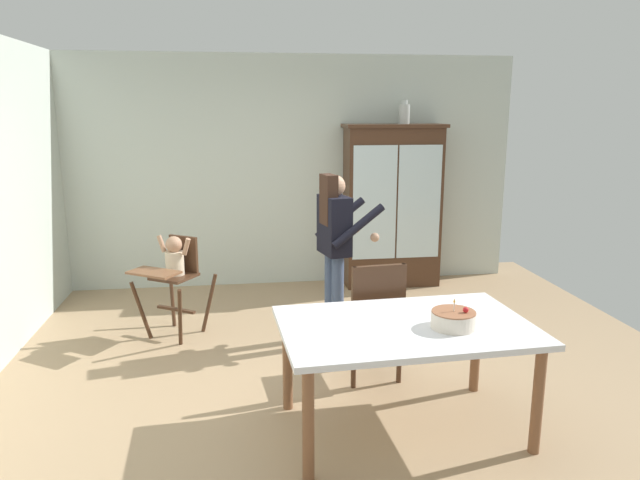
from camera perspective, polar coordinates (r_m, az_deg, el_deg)
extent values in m
plane|color=tan|center=(4.82, 0.49, -12.97)|extent=(6.24, 6.24, 0.00)
cube|color=beige|center=(6.99, -2.72, 6.64)|extent=(5.32, 0.06, 2.70)
cube|color=#422819|center=(7.00, 7.02, 3.15)|extent=(1.11, 0.42, 1.87)
cube|color=#422819|center=(6.91, 7.24, 10.99)|extent=(1.17, 0.48, 0.04)
cube|color=silver|center=(6.71, 5.35, 3.59)|extent=(0.51, 0.01, 1.31)
cube|color=silver|center=(6.85, 9.64, 3.65)|extent=(0.51, 0.01, 1.31)
cube|color=#422819|center=(6.99, 7.04, 3.90)|extent=(1.03, 0.36, 0.02)
cylinder|color=#B2B7B2|center=(6.94, 8.20, 12.05)|extent=(0.13, 0.13, 0.22)
cylinder|color=#B2B7B2|center=(6.94, 8.23, 13.16)|extent=(0.07, 0.07, 0.05)
cylinder|color=#422819|center=(5.64, -17.03, -6.58)|extent=(0.19, 0.08, 0.56)
cylinder|color=#422819|center=(5.36, -13.48, -7.35)|extent=(0.08, 0.19, 0.56)
cylinder|color=#422819|center=(5.95, -14.21, -5.38)|extent=(0.08, 0.19, 0.56)
cylinder|color=#422819|center=(5.69, -10.74, -6.03)|extent=(0.19, 0.08, 0.56)
cube|color=#422819|center=(5.66, -13.85, -6.58)|extent=(0.37, 0.26, 0.02)
cube|color=#422819|center=(5.57, -14.03, -3.47)|extent=(0.47, 0.47, 0.02)
cube|color=#422819|center=(5.64, -13.14, -1.30)|extent=(0.27, 0.19, 0.34)
cube|color=brown|center=(5.34, -15.89, -3.07)|extent=(0.50, 0.44, 0.02)
cylinder|color=beige|center=(5.55, -13.96, -2.20)|extent=(0.17, 0.17, 0.22)
sphere|color=tan|center=(5.51, -14.06, -0.42)|extent=(0.15, 0.15, 0.15)
cylinder|color=tan|center=(5.60, -15.18, -0.35)|extent=(0.10, 0.09, 0.17)
cylinder|color=tan|center=(5.43, -12.90, -0.64)|extent=(0.10, 0.09, 0.17)
cylinder|color=#3D4C6B|center=(5.26, 1.72, -5.89)|extent=(0.11, 0.11, 0.82)
cylinder|color=#3D4C6B|center=(5.41, 1.03, -5.35)|extent=(0.11, 0.11, 0.82)
cube|color=black|center=(5.16, 1.41, 1.46)|extent=(0.28, 0.40, 0.52)
cube|color=white|center=(5.20, 2.47, 1.54)|extent=(0.02, 0.06, 0.49)
sphere|color=tan|center=(5.11, 1.43, 5.31)|extent=(0.19, 0.19, 0.19)
cube|color=#382319|center=(5.10, 0.85, 3.95)|extent=(0.14, 0.22, 0.44)
cylinder|color=black|center=(5.04, 3.75, 1.34)|extent=(0.49, 0.18, 0.37)
sphere|color=tan|center=(5.13, 5.36, 0.26)|extent=(0.08, 0.08, 0.08)
cylinder|color=black|center=(5.40, 1.98, 2.13)|extent=(0.49, 0.18, 0.37)
sphere|color=tan|center=(5.48, 3.51, 1.11)|extent=(0.08, 0.08, 0.08)
cube|color=silver|center=(3.83, 8.35, -8.37)|extent=(1.65, 1.10, 0.04)
cylinder|color=brown|center=(3.45, -1.15, -17.51)|extent=(0.07, 0.07, 0.70)
cylinder|color=brown|center=(3.92, 20.45, -14.44)|extent=(0.07, 0.07, 0.70)
cylinder|color=brown|center=(4.19, -3.19, -11.81)|extent=(0.07, 0.07, 0.70)
cylinder|color=brown|center=(4.59, 14.95, -10.01)|extent=(0.07, 0.07, 0.70)
cylinder|color=beige|center=(3.80, 12.86, -7.61)|extent=(0.28, 0.28, 0.10)
cylinder|color=#935B3D|center=(3.78, 12.90, -6.84)|extent=(0.27, 0.27, 0.01)
cylinder|color=#F2E5CC|center=(3.77, 12.93, -6.35)|extent=(0.01, 0.01, 0.06)
cone|color=yellow|center=(3.75, 12.96, -5.74)|extent=(0.02, 0.02, 0.02)
sphere|color=red|center=(3.76, 14.01, -6.62)|extent=(0.04, 0.04, 0.04)
cylinder|color=#422819|center=(4.96, 6.15, -9.41)|extent=(0.04, 0.04, 0.45)
cylinder|color=#422819|center=(4.85, 1.98, -9.86)|extent=(0.04, 0.04, 0.45)
cylinder|color=#422819|center=(4.64, 7.74, -11.05)|extent=(0.04, 0.04, 0.45)
cylinder|color=#422819|center=(4.53, 3.29, -11.59)|extent=(0.04, 0.04, 0.45)
cube|color=brown|center=(4.65, 4.84, -7.74)|extent=(0.48, 0.48, 0.03)
cube|color=#422819|center=(4.39, 5.74, -5.49)|extent=(0.42, 0.08, 0.48)
cylinder|color=#422819|center=(4.46, 8.06, -5.28)|extent=(0.03, 0.03, 0.48)
cylinder|color=#422819|center=(4.33, 3.37, -5.70)|extent=(0.03, 0.03, 0.48)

